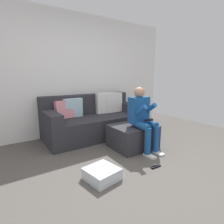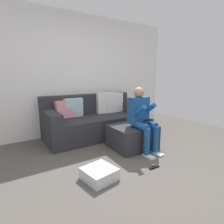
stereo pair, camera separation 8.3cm
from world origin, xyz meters
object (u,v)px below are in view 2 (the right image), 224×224
object	(u,v)px
storage_bin	(99,174)
remote_near_ottoman	(154,167)
ottoman	(132,136)
couch_sectional	(94,120)
person_seated	(142,116)

from	to	relation	value
storage_bin	remote_near_ottoman	distance (m)	0.81
ottoman	couch_sectional	bearing A→B (deg)	106.28
couch_sectional	ottoman	world-z (taller)	couch_sectional
couch_sectional	remote_near_ottoman	bearing A→B (deg)	-87.67
remote_near_ottoman	storage_bin	bearing A→B (deg)	168.31
ottoman	person_seated	xyz separation A→B (m)	(0.06, -0.18, 0.40)
couch_sectional	ottoman	xyz separation A→B (m)	(0.29, -0.99, -0.14)
person_seated	storage_bin	xyz separation A→B (m)	(-1.07, -0.43, -0.54)
remote_near_ottoman	person_seated	bearing A→B (deg)	65.84
couch_sectional	storage_bin	size ratio (longest dim) A/B	5.45
ottoman	remote_near_ottoman	world-z (taller)	ottoman
couch_sectional	storage_bin	world-z (taller)	couch_sectional
person_seated	ottoman	bearing A→B (deg)	107.22
ottoman	storage_bin	size ratio (longest dim) A/B	2.02
couch_sectional	person_seated	bearing A→B (deg)	-73.58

